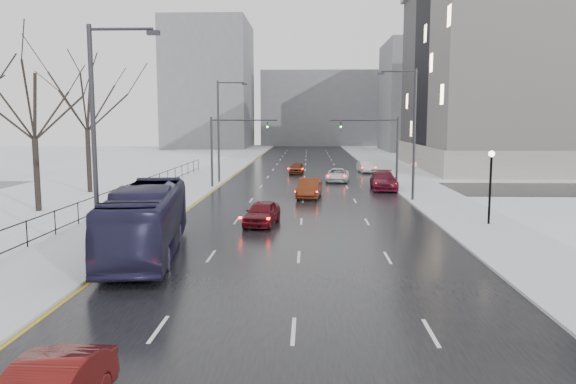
# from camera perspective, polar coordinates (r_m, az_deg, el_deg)

# --- Properties ---
(road) EXTENTS (16.00, 150.00, 0.04)m
(road) POSITION_cam_1_polar(r_m,az_deg,el_deg) (63.09, 1.71, 1.68)
(road) COLOR black
(road) RESTS_ON ground
(cross_road) EXTENTS (130.00, 10.00, 0.04)m
(cross_road) POSITION_cam_1_polar(r_m,az_deg,el_deg) (51.17, 1.61, 0.37)
(cross_road) COLOR black
(cross_road) RESTS_ON ground
(sidewalk_left) EXTENTS (5.00, 150.00, 0.16)m
(sidewalk_left) POSITION_cam_1_polar(r_m,az_deg,el_deg) (64.03, -7.74, 1.76)
(sidewalk_left) COLOR silver
(sidewalk_left) RESTS_ON ground
(sidewalk_right) EXTENTS (5.00, 150.00, 0.16)m
(sidewalk_right) POSITION_cam_1_polar(r_m,az_deg,el_deg) (63.89, 11.17, 1.67)
(sidewalk_right) COLOR silver
(sidewalk_right) RESTS_ON ground
(park_strip) EXTENTS (14.00, 150.00, 0.12)m
(park_strip) POSITION_cam_1_polar(r_m,az_deg,el_deg) (66.31, -15.86, 1.72)
(park_strip) COLOR white
(park_strip) RESTS_ON ground
(tree_park_d) EXTENTS (8.75, 8.75, 12.50)m
(tree_park_d) POSITION_cam_1_polar(r_m,az_deg,el_deg) (41.52, -23.98, -1.90)
(tree_park_d) COLOR black
(tree_park_d) RESTS_ON ground
(tree_park_e) EXTENTS (9.45, 9.45, 13.50)m
(tree_park_e) POSITION_cam_1_polar(r_m,az_deg,el_deg) (50.74, -19.45, -0.12)
(tree_park_e) COLOR black
(tree_park_e) RESTS_ON ground
(iron_fence) EXTENTS (0.06, 70.00, 1.30)m
(iron_fence) POSITION_cam_1_polar(r_m,az_deg,el_deg) (35.82, -19.94, -1.61)
(iron_fence) COLOR black
(iron_fence) RESTS_ON sidewalk_left
(streetlight_r_mid) EXTENTS (2.95, 0.25, 10.00)m
(streetlight_r_mid) POSITION_cam_1_polar(r_m,az_deg,el_deg) (43.49, 12.44, 6.38)
(streetlight_r_mid) COLOR #2D2D33
(streetlight_r_mid) RESTS_ON ground
(streetlight_l_near) EXTENTS (2.95, 0.25, 10.00)m
(streetlight_l_near) POSITION_cam_1_polar(r_m,az_deg,el_deg) (24.36, -18.63, 5.60)
(streetlight_l_near) COLOR #2D2D33
(streetlight_l_near) RESTS_ON ground
(streetlight_l_far) EXTENTS (2.95, 0.25, 10.00)m
(streetlight_l_far) POSITION_cam_1_polar(r_m,az_deg,el_deg) (55.46, -6.86, 6.66)
(streetlight_l_far) COLOR #2D2D33
(streetlight_l_far) RESTS_ON ground
(lamppost_r_mid) EXTENTS (0.36, 0.36, 4.28)m
(lamppost_r_mid) POSITION_cam_1_polar(r_m,az_deg,el_deg) (34.61, 19.89, 1.49)
(lamppost_r_mid) COLOR black
(lamppost_r_mid) RESTS_ON sidewalk_right
(mast_signal_right) EXTENTS (6.10, 0.33, 6.50)m
(mast_signal_right) POSITION_cam_1_polar(r_m,az_deg,el_deg) (51.30, 9.87, 4.87)
(mast_signal_right) COLOR #2D2D33
(mast_signal_right) RESTS_ON ground
(mast_signal_left) EXTENTS (6.10, 0.33, 6.50)m
(mast_signal_left) POSITION_cam_1_polar(r_m,az_deg,el_deg) (51.42, -6.59, 4.93)
(mast_signal_left) COLOR #2D2D33
(mast_signal_left) RESTS_ON ground
(no_uturn_sign) EXTENTS (0.60, 0.06, 2.70)m
(no_uturn_sign) POSITION_cam_1_polar(r_m,az_deg,el_deg) (47.77, 12.69, 2.46)
(no_uturn_sign) COLOR #2D2D33
(no_uturn_sign) RESTS_ON sidewalk_right
(bldg_far_right) EXTENTS (24.00, 20.00, 22.00)m
(bldg_far_right) POSITION_cam_1_polar(r_m,az_deg,el_deg) (121.07, 15.47, 9.31)
(bldg_far_right) COLOR slate
(bldg_far_right) RESTS_ON ground
(bldg_far_left) EXTENTS (18.00, 22.00, 28.00)m
(bldg_far_left) POSITION_cam_1_polar(r_m,az_deg,el_deg) (129.98, -7.98, 10.67)
(bldg_far_left) COLOR slate
(bldg_far_left) RESTS_ON ground
(bldg_far_center) EXTENTS (30.00, 18.00, 18.00)m
(bldg_far_center) POSITION_cam_1_polar(r_m,az_deg,el_deg) (142.87, 3.57, 8.40)
(bldg_far_center) COLOR slate
(bldg_far_center) RESTS_ON ground
(bus) EXTENTS (4.20, 11.66, 3.18)m
(bus) POSITION_cam_1_polar(r_m,az_deg,el_deg) (26.55, -14.18, -2.80)
(bus) COLOR #22203F
(bus) RESTS_ON road
(sedan_center_near) EXTENTS (2.24, 4.38, 1.43)m
(sedan_center_near) POSITION_cam_1_polar(r_m,az_deg,el_deg) (33.12, -2.65, -2.14)
(sedan_center_near) COLOR #570E16
(sedan_center_near) RESTS_ON road
(sedan_right_near) EXTENTS (2.17, 4.87, 1.55)m
(sedan_right_near) POSITION_cam_1_polar(r_m,az_deg,el_deg) (44.74, 2.18, 0.40)
(sedan_right_near) COLOR #5C230F
(sedan_right_near) RESTS_ON road
(sedan_right_cross) EXTENTS (2.68, 4.96, 1.32)m
(sedan_right_cross) POSITION_cam_1_polar(r_m,az_deg,el_deg) (56.79, 5.05, 1.73)
(sedan_right_cross) COLOR silver
(sedan_right_cross) RESTS_ON road
(sedan_right_far) EXTENTS (2.50, 5.64, 1.61)m
(sedan_right_far) POSITION_cam_1_polar(r_m,az_deg,el_deg) (50.79, 9.69, 1.16)
(sedan_right_far) COLOR #570F20
(sedan_right_far) RESTS_ON road
(sedan_center_far) EXTENTS (1.76, 3.97, 1.33)m
(sedan_center_far) POSITION_cam_1_polar(r_m,az_deg,el_deg) (64.91, 0.88, 2.45)
(sedan_center_far) COLOR #5E2410
(sedan_center_far) RESTS_ON road
(sedan_right_distant) EXTENTS (1.89, 4.29, 1.37)m
(sedan_right_distant) POSITION_cam_1_polar(r_m,az_deg,el_deg) (67.26, 7.88, 2.57)
(sedan_right_distant) COLOR silver
(sedan_right_distant) RESTS_ON road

